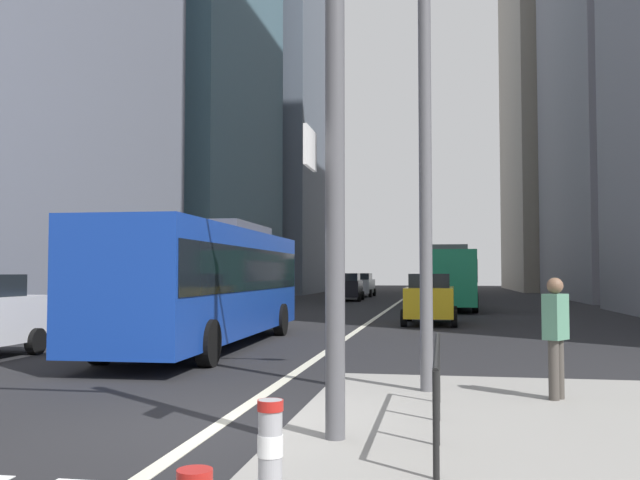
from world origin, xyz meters
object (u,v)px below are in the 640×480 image
object	(u,v)px
city_bus_blue_oncoming	(208,278)
city_bus_red_distant	(439,274)
car_receding_far	(430,298)
car_oncoming_far	(362,285)
car_receding_near	(454,287)
city_bus_red_receding	(450,275)
car_oncoming_mid	(348,287)
traffic_signal_gantry	(134,89)
bollard_left	(270,453)
pedestrian_waiting	(556,331)
street_lamp_post	(425,64)

from	to	relation	value
city_bus_blue_oncoming	city_bus_red_distant	bearing A→B (deg)	82.12
city_bus_blue_oncoming	city_bus_red_distant	world-z (taller)	same
car_receding_far	car_oncoming_far	size ratio (longest dim) A/B	0.94
car_receding_near	city_bus_red_receding	bearing A→B (deg)	-92.32
car_oncoming_mid	traffic_signal_gantry	size ratio (longest dim) A/B	0.64
car_oncoming_mid	bollard_left	size ratio (longest dim) A/B	5.19
car_oncoming_mid	car_oncoming_far	world-z (taller)	same
traffic_signal_gantry	car_receding_far	bearing A→B (deg)	80.82
pedestrian_waiting	city_bus_blue_oncoming	bearing A→B (deg)	137.21
car_oncoming_mid	street_lamp_post	xyz separation A→B (m)	(6.30, -37.85, 4.29)
city_bus_red_receding	car_receding_far	bearing A→B (deg)	-94.40
city_bus_blue_oncoming	bollard_left	size ratio (longest dim) A/B	13.16
city_bus_red_distant	car_receding_far	xyz separation A→B (m)	(-0.24, -33.54, -0.85)
car_receding_far	pedestrian_waiting	world-z (taller)	car_receding_far
city_bus_red_receding	city_bus_red_distant	distance (m)	21.91
street_lamp_post	pedestrian_waiting	distance (m)	4.57
bollard_left	pedestrian_waiting	bearing A→B (deg)	62.18
car_oncoming_mid	car_receding_far	size ratio (longest dim) A/B	1.06
car_oncoming_far	street_lamp_post	world-z (taller)	street_lamp_post
city_bus_blue_oncoming	bollard_left	distance (m)	13.62
city_bus_red_receding	car_oncoming_mid	distance (m)	12.28
city_bus_blue_oncoming	pedestrian_waiting	xyz separation A→B (m)	(7.76, -7.19, -0.70)
car_receding_far	bollard_left	distance (m)	22.04
bollard_left	traffic_signal_gantry	bearing A→B (deg)	132.22
city_bus_blue_oncoming	car_oncoming_mid	size ratio (longest dim) A/B	2.53
car_receding_far	car_oncoming_far	world-z (taller)	same
traffic_signal_gantry	pedestrian_waiting	world-z (taller)	traffic_signal_gantry
city_bus_blue_oncoming	pedestrian_waiting	world-z (taller)	city_bus_blue_oncoming
traffic_signal_gantry	car_oncoming_mid	bearing A→B (deg)	94.10
city_bus_blue_oncoming	city_bus_red_receding	xyz separation A→B (m)	(6.59, 21.01, -0.00)
city_bus_red_distant	bollard_left	xyz separation A→B (m)	(-1.06, -55.56, -1.20)
city_bus_red_receding	car_receding_near	bearing A→B (deg)	87.68
car_receding_near	car_receding_far	xyz separation A→B (m)	(-1.32, -22.09, -0.00)
car_oncoming_far	traffic_signal_gantry	xyz separation A→B (m)	(2.99, -49.79, 3.17)
city_bus_blue_oncoming	traffic_signal_gantry	size ratio (longest dim) A/B	1.63
city_bus_blue_oncoming	street_lamp_post	distance (m)	9.63
car_receding_near	city_bus_red_distant	bearing A→B (deg)	95.37
city_bus_red_distant	bollard_left	size ratio (longest dim) A/B	13.09
city_bus_blue_oncoming	car_oncoming_far	bearing A→B (deg)	90.63
city_bus_red_distant	car_oncoming_mid	world-z (taller)	city_bus_red_distant
car_oncoming_far	car_oncoming_mid	bearing A→B (deg)	-89.75
city_bus_blue_oncoming	bollard_left	bearing A→B (deg)	-68.94
car_oncoming_far	city_bus_red_receding	bearing A→B (deg)	-69.39
city_bus_red_receding	car_oncoming_far	world-z (taller)	city_bus_red_receding
street_lamp_post	car_oncoming_far	bearing A→B (deg)	97.76
city_bus_red_distant	city_bus_blue_oncoming	bearing A→B (deg)	-97.88
city_bus_red_distant	pedestrian_waiting	world-z (taller)	city_bus_red_distant
city_bus_red_receding	car_receding_near	size ratio (longest dim) A/B	2.42
car_receding_far	street_lamp_post	xyz separation A→B (m)	(0.20, -16.15, 4.29)
car_oncoming_mid	pedestrian_waiting	bearing A→B (deg)	-77.96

